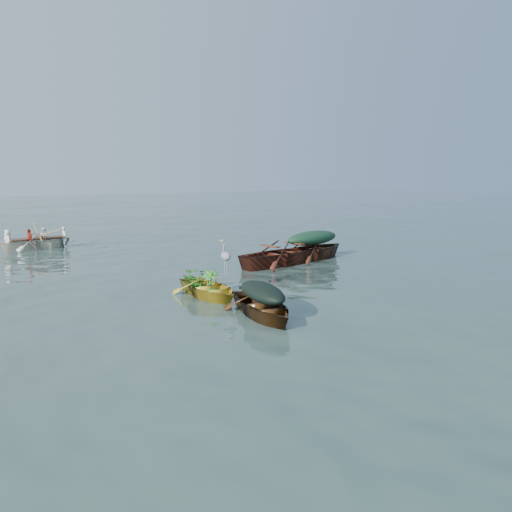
{
  "coord_description": "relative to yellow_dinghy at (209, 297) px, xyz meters",
  "views": [
    {
      "loc": [
        -8.47,
        -12.31,
        3.11
      ],
      "look_at": [
        0.01,
        1.27,
        0.5
      ],
      "focal_mm": 35.0,
      "sensor_mm": 36.0,
      "label": 1
    }
  ],
  "objects": [
    {
      "name": "ground",
      "position": [
        2.87,
        1.04,
        0.0
      ],
      "size": [
        140.0,
        140.0,
        0.0
      ],
      "primitive_type": "plane",
      "color": "#395049",
      "rests_on": "ground"
    },
    {
      "name": "yellow_dinghy",
      "position": [
        0.0,
        0.0,
        0.0
      ],
      "size": [
        1.42,
        3.07,
        0.81
      ],
      "primitive_type": "imported",
      "rotation": [
        0.0,
        0.0,
        0.04
      ],
      "color": "gold",
      "rests_on": "ground"
    },
    {
      "name": "dark_covered_boat",
      "position": [
        0.19,
        -2.26,
        0.0
      ],
      "size": [
        1.77,
        3.53,
        0.82
      ],
      "primitive_type": "imported",
      "rotation": [
        0.0,
        0.0,
        -0.16
      ],
      "color": "#4A2C11",
      "rests_on": "ground"
    },
    {
      "name": "green_tarp_boat",
      "position": [
        5.84,
        3.1,
        0.0
      ],
      "size": [
        4.9,
        2.42,
        1.12
      ],
      "primitive_type": "imported",
      "rotation": [
        0.0,
        0.0,
        1.78
      ],
      "color": "#552213",
      "rests_on": "ground"
    },
    {
      "name": "open_wooden_boat",
      "position": [
        4.24,
        2.75,
        0.0
      ],
      "size": [
        5.02,
        2.22,
        1.16
      ],
      "primitive_type": "imported",
      "rotation": [
        0.0,
        0.0,
        1.72
      ],
      "color": "maroon",
      "rests_on": "ground"
    },
    {
      "name": "rowed_boat",
      "position": [
        -2.38,
        11.39,
        0.0
      ],
      "size": [
        4.14,
        1.78,
        0.94
      ],
      "primitive_type": "imported",
      "rotation": [
        0.0,
        0.0,
        1.72
      ],
      "color": "white",
      "rests_on": "ground"
    },
    {
      "name": "dark_tarp_cover",
      "position": [
        0.19,
        -2.26,
        0.61
      ],
      "size": [
        0.97,
        1.94,
        0.4
      ],
      "primitive_type": "ellipsoid",
      "rotation": [
        0.0,
        0.0,
        -0.16
      ],
      "color": "black",
      "rests_on": "dark_covered_boat"
    },
    {
      "name": "green_tarp_cover",
      "position": [
        5.84,
        3.1,
        0.82
      ],
      "size": [
        2.69,
        1.33,
        0.52
      ],
      "primitive_type": "ellipsoid",
      "rotation": [
        0.0,
        0.0,
        1.78
      ],
      "color": "#13301E",
      "rests_on": "green_tarp_boat"
    },
    {
      "name": "thwart_benches",
      "position": [
        4.24,
        2.75,
        0.6
      ],
      "size": [
        2.53,
        1.26,
        0.04
      ],
      "primitive_type": null,
      "rotation": [
        0.0,
        0.0,
        1.72
      ],
      "color": "#4B2011",
      "rests_on": "open_wooden_boat"
    },
    {
      "name": "heron",
      "position": [
        0.55,
        0.07,
        0.86
      ],
      "size": [
        0.29,
        0.41,
        0.92
      ],
      "primitive_type": null,
      "rotation": [
        0.0,
        0.0,
        0.04
      ],
      "color": "gray",
      "rests_on": "yellow_dinghy"
    },
    {
      "name": "dinghy_weeds",
      "position": [
        0.01,
        0.55,
        0.7
      ],
      "size": [
        0.73,
        0.92,
        0.6
      ],
      "primitive_type": "imported",
      "rotation": [
        0.0,
        0.0,
        0.04
      ],
      "color": "#276119",
      "rests_on": "yellow_dinghy"
    },
    {
      "name": "rowers",
      "position": [
        -2.38,
        11.39,
        0.85
      ],
      "size": [
        2.93,
        1.49,
        0.76
      ],
      "primitive_type": "imported",
      "rotation": [
        0.0,
        0.0,
        1.72
      ],
      "color": "silver",
      "rests_on": "rowed_boat"
    },
    {
      "name": "oars",
      "position": [
        -2.38,
        11.39,
        0.5
      ],
      "size": [
        0.98,
        2.66,
        0.06
      ],
      "primitive_type": null,
      "rotation": [
        0.0,
        0.0,
        1.72
      ],
      "color": "olive",
      "rests_on": "rowed_boat"
    }
  ]
}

